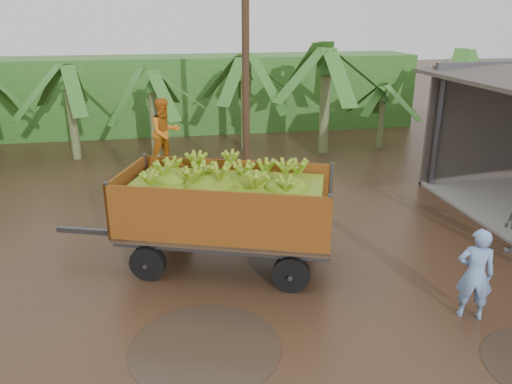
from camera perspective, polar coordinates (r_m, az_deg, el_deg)
ground at (r=11.23m, az=9.49°, el=-10.40°), size 100.00×100.00×0.00m
hedge_north at (r=25.39m, az=-7.09°, el=11.13°), size 22.00×3.00×3.60m
banana_trailer at (r=11.38m, az=-3.50°, el=-1.61°), size 6.68×3.78×3.79m
man_blue at (r=10.44m, az=23.77°, el=-8.57°), size 0.80×0.68×1.87m
utility_pole at (r=16.22m, az=-1.18°, el=14.06°), size 1.20×0.24×7.82m
banana_plants at (r=16.70m, az=-13.81°, el=6.57°), size 25.13×20.65×4.45m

